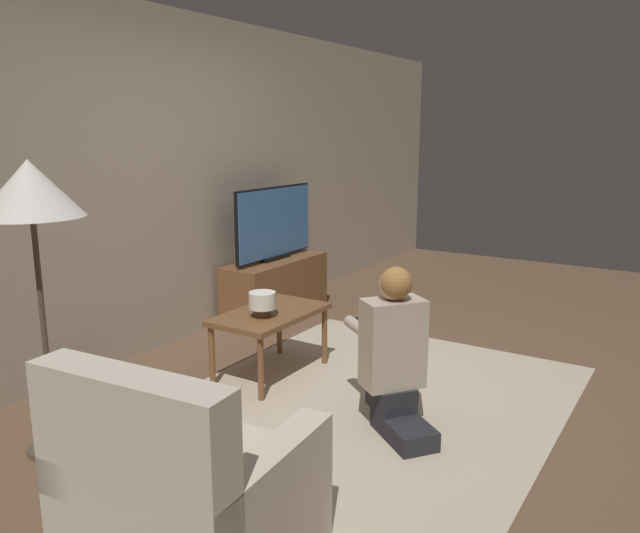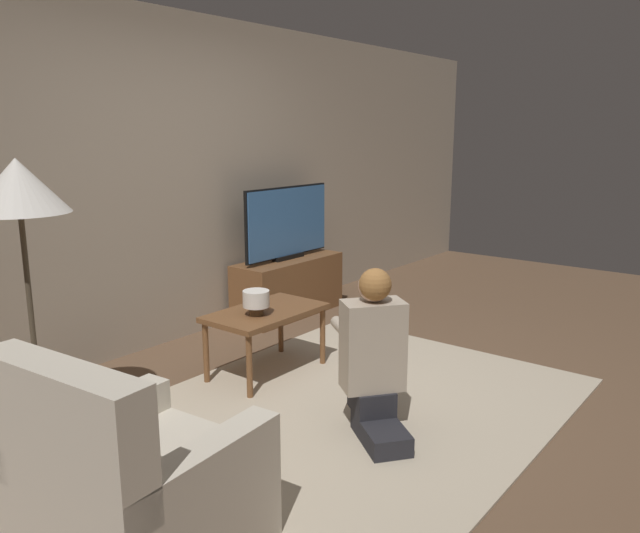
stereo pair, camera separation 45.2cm
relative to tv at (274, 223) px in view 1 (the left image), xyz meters
The scene contains 10 objects.
ground_plane 2.21m from the tv, 126.23° to the right, with size 10.00×10.00×0.00m, color brown.
wall_back 1.31m from the tv, 166.56° to the left, with size 10.00×0.06×2.60m.
rug 2.21m from the tv, 126.23° to the right, with size 2.64×2.24×0.02m.
tv_stand 0.60m from the tv, 90.00° to the right, with size 1.14×0.41×0.53m.
tv is the anchor object (origin of this frame).
coffee_table 1.55m from the tv, 144.85° to the right, with size 0.84×0.49×0.47m.
floor_lamp 2.76m from the tv, 169.70° to the right, with size 0.52×0.52×1.56m.
armchair 3.51m from the tv, 148.98° to the right, with size 0.86×0.84×0.92m.
person_kneeling 2.45m from the tv, 127.58° to the right, with size 0.67×0.76×0.95m.
table_lamp 1.63m from the tv, 146.54° to the right, with size 0.18×0.18×0.17m.
Camera 1 is at (-3.30, -1.71, 1.69)m, focal length 35.00 mm.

